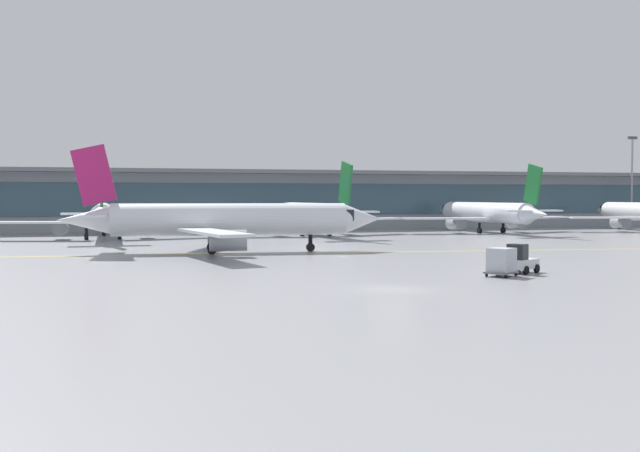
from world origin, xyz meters
name	(u,v)px	position (x,y,z in m)	size (l,w,h in m)	color
ground_plane	(393,289)	(0.00, 0.00, 0.00)	(400.00, 400.00, 0.00)	gray
taxiway_centreline_stripe	(234,254)	(-5.00, 28.65, 0.00)	(110.00, 0.36, 0.01)	yellow
terminal_concourse	(217,199)	(0.00, 78.62, 4.92)	(210.74, 11.00, 9.60)	#8C939E
gate_airplane_2	(103,216)	(-17.31, 57.03, 2.94)	(27.56, 29.55, 9.81)	white
gate_airplane_3	(312,214)	(10.46, 58.07, 2.94)	(27.43, 29.64, 9.81)	silver
gate_airplane_4	(487,213)	(37.44, 58.70, 2.94)	(27.53, 29.62, 9.81)	silver
taxiing_regional_jet	(226,220)	(-5.40, 30.70, 3.10)	(31.23, 28.89, 10.34)	silver
baggage_tug	(521,261)	(12.03, 6.13, 0.89)	(2.94, 2.61, 2.10)	silver
cargo_dolly_lead	(501,261)	(9.61, 4.55, 1.05)	(2.63, 2.49, 1.94)	#595B60
apron_light_mast_1	(632,178)	(72.46, 71.02, 8.70)	(1.80, 0.36, 16.00)	gray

